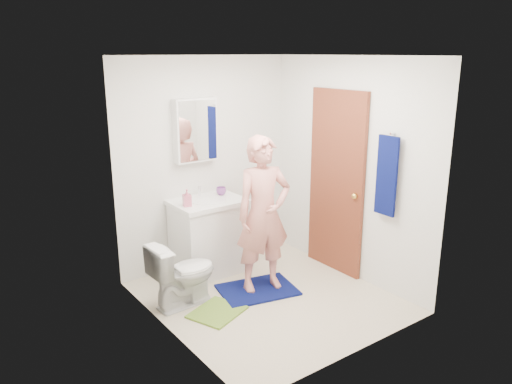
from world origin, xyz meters
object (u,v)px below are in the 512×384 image
medicine_cabinet (195,130)px  toilet (183,273)px  towel (387,176)px  vanity_cabinet (209,238)px  soap_dispenser (187,198)px  toothbrush_cup (221,191)px  man (263,214)px

medicine_cabinet → toilet: bearing=-128.9°
medicine_cabinet → toilet: size_ratio=1.04×
towel → medicine_cabinet: bearing=124.6°
medicine_cabinet → vanity_cabinet: bearing=-90.0°
toilet → soap_dispenser: size_ratio=3.63×
towel → soap_dispenser: bearing=136.0°
vanity_cabinet → toilet: 0.81m
vanity_cabinet → toothbrush_cup: 0.56m
medicine_cabinet → towel: 2.11m
medicine_cabinet → man: medicine_cabinet is taller
toilet → soap_dispenser: bearing=-37.5°
soap_dispenser → toothbrush_cup: 0.55m
towel → soap_dispenser: towel is taller
medicine_cabinet → soap_dispenser: medicine_cabinet is taller
vanity_cabinet → toilet: bearing=-139.0°
toothbrush_cup → man: 0.82m
toilet → toothbrush_cup: toothbrush_cup is taller
vanity_cabinet → toothbrush_cup: bearing=21.2°
vanity_cabinet → medicine_cabinet: bearing=90.0°
soap_dispenser → vanity_cabinet: bearing=12.5°
towel → man: 1.29m
toothbrush_cup → towel: bearing=-59.0°
toilet → vanity_cabinet: bearing=-52.0°
medicine_cabinet → toothbrush_cup: size_ratio=6.15×
man → soap_dispenser: bearing=140.4°
vanity_cabinet → toothbrush_cup: size_ratio=7.03×
man → toilet: bearing=179.1°
towel → toothbrush_cup: bearing=121.0°
medicine_cabinet → toilet: 1.59m
towel → toothbrush_cup: (-0.95, 1.58, -0.36)m
toothbrush_cup → man: man is taller
medicine_cabinet → towel: size_ratio=0.87×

